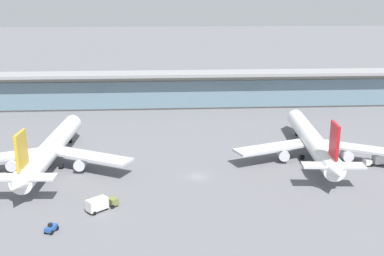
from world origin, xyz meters
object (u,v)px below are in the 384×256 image
Objects in this scene: safety_cone_alpha at (19,191)px; service_truck_mid_apron_blue at (51,228)px; service_truck_near_nose_olive at (100,204)px; airliner_centre_stand at (313,141)px; airliner_left_stand at (50,149)px; service_truck_by_tail_white at (378,159)px.

service_truck_mid_apron_blue is at bearing -59.73° from safety_cone_alpha.
service_truck_near_nose_olive is 24.13m from safety_cone_alpha.
airliner_centre_stand reaches higher than service_truck_mid_apron_blue.
airliner_left_stand is 18.83× the size of service_truck_mid_apron_blue.
service_truck_mid_apron_blue is (-8.74, -9.26, -0.82)m from service_truck_near_nose_olive.
service_truck_near_nose_olive and service_truck_by_tail_white have the same top height.
service_truck_mid_apron_blue is 24.37m from safety_cone_alpha.
airliner_left_stand reaches higher than service_truck_by_tail_white.
airliner_left_stand is 8.28× the size of service_truck_by_tail_white.
service_truck_by_tail_white is at bearing 21.89° from service_truck_mid_apron_blue.
airliner_centre_stand is 18.84× the size of service_truck_mid_apron_blue.
airliner_left_stand is at bearing 120.44° from service_truck_near_nose_olive.
safety_cone_alpha is (-21.02, 11.77, -1.37)m from service_truck_near_nose_olive.
airliner_left_stand is 33.62m from service_truck_near_nose_olive.
safety_cone_alpha is (-95.46, -12.39, -1.37)m from service_truck_by_tail_white.
service_truck_mid_apron_blue is (8.20, -38.09, -4.30)m from airliner_left_stand.
service_truck_near_nose_olive is at bearing -59.56° from airliner_left_stand.
airliner_left_stand is 1.00× the size of airliner_centre_stand.
airliner_centre_stand is 81.32m from safety_cone_alpha.
service_truck_by_tail_white is (91.38, -4.66, -3.49)m from airliner_left_stand.
service_truck_near_nose_olive is 12.76m from service_truck_mid_apron_blue.
service_truck_near_nose_olive is (16.94, -28.83, -3.49)m from airliner_left_stand.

